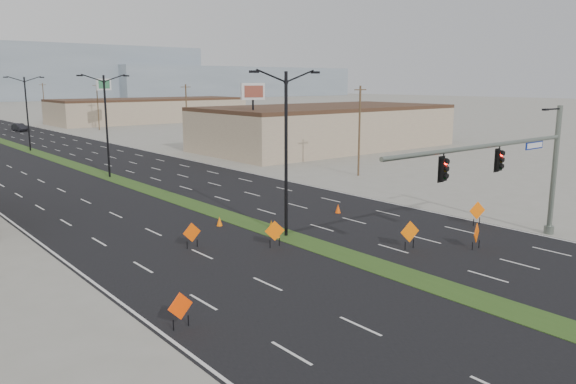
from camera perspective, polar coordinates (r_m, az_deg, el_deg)
ground at (r=27.08m, az=16.26°, el=-9.64°), size 600.00×600.00×0.00m
building_se_near at (r=81.07m, az=3.81°, el=6.44°), size 36.00×18.00×5.50m
building_se_far at (r=137.61m, az=-13.87°, el=7.98°), size 44.00×16.00×5.00m
mesa_east at (r=364.57m, az=-5.86°, el=11.06°), size 160.00×50.00×18.00m
signal_mast at (r=34.07m, az=22.16°, el=2.55°), size 16.30×0.60×8.00m
streetlight_0 at (r=33.79m, az=-0.20°, el=4.38°), size 5.15×0.24×10.02m
streetlight_1 at (r=58.19m, az=-17.97°, el=6.70°), size 5.15×0.24×10.02m
streetlight_2 at (r=84.84m, az=-24.99°, el=7.45°), size 5.15×0.24×10.02m
utility_pole_0 at (r=56.93m, az=7.26°, el=6.31°), size 1.60×0.20×9.00m
utility_pole_1 at (r=84.85m, az=-10.26°, el=7.80°), size 1.60×0.20×9.00m
utility_pole_2 at (r=116.66m, az=-18.75°, el=8.27°), size 1.60×0.20×9.00m
utility_pole_3 at (r=149.90m, az=-23.55°, el=8.46°), size 1.60×0.20×9.00m
car_mid at (r=120.04m, az=-25.62°, el=5.94°), size 2.07×4.58×1.46m
construction_sign_0 at (r=22.43m, az=-10.88°, el=-11.45°), size 1.11×0.13×1.48m
construction_sign_1 at (r=32.62m, az=-9.74°, el=-4.16°), size 1.13×0.06×1.50m
construction_sign_2 at (r=32.33m, az=-1.36°, el=-4.06°), size 1.09×0.51×1.57m
construction_sign_3 at (r=33.70m, az=18.60°, el=-4.07°), size 1.09×0.43×1.53m
construction_sign_4 at (r=32.67m, az=12.27°, el=-4.05°), size 1.22×0.36×1.66m
construction_sign_5 at (r=39.25m, az=18.67°, el=-1.88°), size 1.15×0.47×1.62m
cone_0 at (r=34.29m, az=-1.07°, el=-4.30°), size 0.40×0.40×0.54m
cone_1 at (r=36.63m, az=-1.71°, el=-3.28°), size 0.40×0.40×0.54m
cone_2 at (r=40.90m, az=5.11°, el=-1.69°), size 0.52×0.52×0.67m
cone_3 at (r=37.40m, az=-6.98°, el=-2.98°), size 0.40×0.40×0.65m
pole_sign_east_near at (r=68.60m, az=-3.58°, el=9.57°), size 3.01×1.04×9.22m
pole_sign_east_far at (r=112.48m, az=-18.19°, el=9.98°), size 3.17×1.37×9.91m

